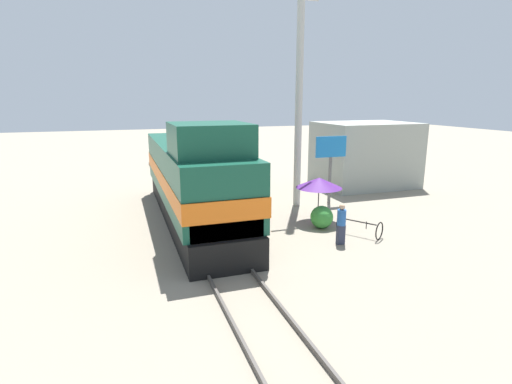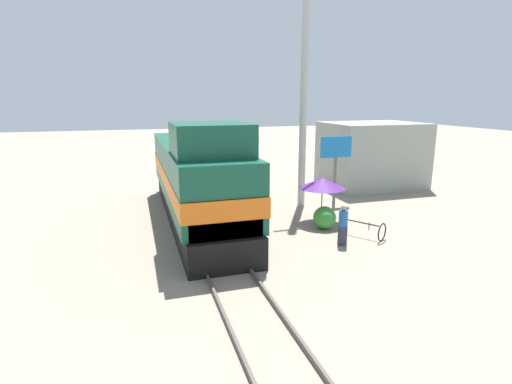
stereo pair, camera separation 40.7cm
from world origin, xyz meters
name	(u,v)px [view 2 (the right image)]	position (x,y,z in m)	size (l,w,h in m)	color
ground_plane	(208,237)	(0.00, 0.00, 0.00)	(120.00, 120.00, 0.00)	gray
rail_near	(190,237)	(-0.72, 0.00, 0.07)	(0.08, 39.99, 0.15)	#4C4742
rail_far	(225,234)	(0.72, 0.00, 0.07)	(0.08, 39.99, 0.15)	#4C4742
locomotive	(197,180)	(0.00, 2.22, 1.96)	(2.90, 12.90, 4.69)	black
utility_pole	(304,92)	(5.63, 3.45, 5.84)	(1.80, 0.36, 11.53)	#B2B2AD
vendor_umbrella	(322,183)	(5.36, 0.51, 1.82)	(2.08, 2.08, 2.05)	#4C4C4C
billboard_sign	(336,153)	(7.46, 3.26, 2.71)	(1.77, 0.12, 3.60)	#595959
shrub_cluster	(325,218)	(5.05, -0.42, 0.50)	(0.99, 0.99, 0.99)	#388C38
person_bystander	(343,224)	(4.81, -2.43, 0.87)	(0.34, 0.34, 1.61)	#2D3347
bicycle	(362,228)	(6.05, -1.82, 0.38)	(1.58, 1.87, 0.75)	black
building_block_distant	(372,155)	(11.84, 6.62, 2.02)	(5.80, 4.51, 4.04)	#999E93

